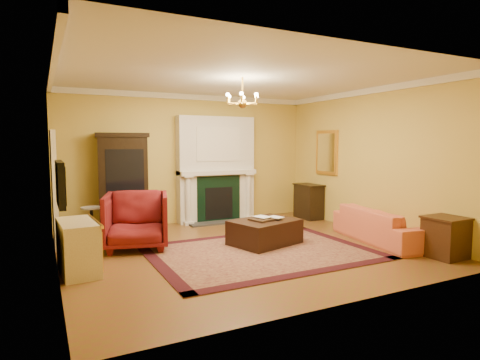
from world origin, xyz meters
TOP-DOWN VIEW (x-y plane):
  - floor at (0.00, 0.00)m, footprint 6.00×5.50m
  - ceiling at (0.00, 0.00)m, footprint 6.00×5.50m
  - wall_back at (0.00, 2.76)m, footprint 6.00×0.02m
  - wall_front at (0.00, -2.76)m, footprint 6.00×0.02m
  - wall_left at (-3.01, 0.00)m, footprint 0.02×5.50m
  - wall_right at (3.01, 0.00)m, footprint 0.02×5.50m
  - fireplace at (0.60, 2.57)m, footprint 1.90×0.70m
  - crown_molding at (0.00, 0.96)m, footprint 6.00×5.50m
  - doorway at (-2.95, 1.70)m, footprint 0.08×1.05m
  - tv_panel at (-2.95, -0.60)m, footprint 0.09×0.95m
  - gilt_mirror at (2.97, 1.40)m, footprint 0.06×0.76m
  - chandelier at (-0.00, 0.00)m, footprint 0.63×0.55m
  - oriental_rug at (0.16, -0.38)m, footprint 3.71×2.79m
  - china_cabinet at (-1.60, 2.49)m, footprint 1.04×0.57m
  - wingback_armchair at (-1.68, 0.85)m, footprint 1.30×1.26m
  - pedestal_table at (-2.35, 1.65)m, footprint 0.38×0.38m
  - commode at (-2.73, -0.13)m, footprint 0.54×1.04m
  - coral_sofa at (2.61, -0.74)m, footprint 1.00×2.26m
  - end_table at (2.72, -2.00)m, footprint 0.57×0.57m
  - console_table at (2.78, 1.83)m, footprint 0.45×0.75m
  - leather_ottoman at (0.49, 0.06)m, footprint 1.38×1.16m
  - ottoman_tray at (0.48, 0.07)m, footprint 0.57×0.49m
  - book_a at (0.37, 0.09)m, footprint 0.22×0.09m
  - book_b at (0.60, -0.02)m, footprint 0.19×0.08m
  - topiary_left at (-0.04, 2.53)m, footprint 0.17×0.17m
  - topiary_right at (1.27, 2.53)m, footprint 0.16×0.16m

SIDE VIEW (x-z plane):
  - floor at x=0.00m, z-range -0.02..0.00m
  - oriental_rug at x=0.16m, z-range 0.00..0.01m
  - leather_ottoman at x=0.49m, z-range 0.02..0.46m
  - end_table at x=2.72m, z-range 0.00..0.64m
  - commode at x=-2.73m, z-range 0.00..0.75m
  - pedestal_table at x=-2.35m, z-range 0.05..0.73m
  - console_table at x=2.78m, z-range 0.00..0.82m
  - coral_sofa at x=2.61m, z-range 0.00..0.85m
  - ottoman_tray at x=0.48m, z-range 0.46..0.49m
  - wingback_armchair at x=-1.68m, z-range 0.00..1.11m
  - book_b at x=0.60m, z-range 0.49..0.76m
  - book_a at x=0.37m, z-range 0.49..0.79m
  - china_cabinet at x=-1.60m, z-range 0.00..2.00m
  - doorway at x=-2.95m, z-range 0.00..2.10m
  - fireplace at x=0.60m, z-range -0.06..2.44m
  - tv_panel at x=-2.95m, z-range 1.06..1.64m
  - topiary_right at x=1.27m, z-range 1.25..1.67m
  - topiary_left at x=-0.04m, z-range 1.25..1.72m
  - wall_back at x=0.00m, z-range 0.00..3.00m
  - wall_front at x=0.00m, z-range 0.00..3.00m
  - wall_left at x=-3.01m, z-range 0.00..3.00m
  - wall_right at x=3.01m, z-range 0.00..3.00m
  - gilt_mirror at x=2.97m, z-range 1.12..2.17m
  - chandelier at x=0.00m, z-range 2.34..2.87m
  - crown_molding at x=0.00m, z-range 2.88..3.00m
  - ceiling at x=0.00m, z-range 3.00..3.02m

